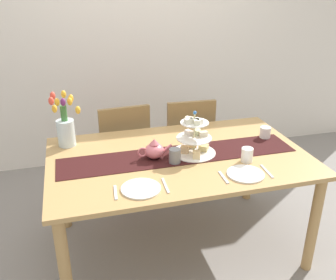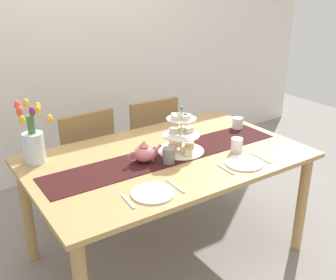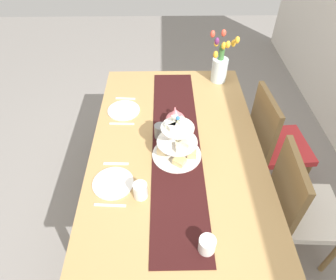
{
  "view_description": "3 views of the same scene",
  "coord_description": "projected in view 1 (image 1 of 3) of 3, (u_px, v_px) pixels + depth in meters",
  "views": [
    {
      "loc": [
        -0.67,
        -2.18,
        1.88
      ],
      "look_at": [
        -0.05,
        0.08,
        0.84
      ],
      "focal_mm": 40.0,
      "sensor_mm": 36.0,
      "label": 1
    },
    {
      "loc": [
        -1.28,
        -1.92,
        1.8
      ],
      "look_at": [
        0.04,
        0.04,
        0.84
      ],
      "focal_mm": 42.58,
      "sensor_mm": 36.0,
      "label": 2
    },
    {
      "loc": [
        1.34,
        -0.07,
        2.09
      ],
      "look_at": [
        0.01,
        -0.05,
        0.79
      ],
      "focal_mm": 31.61,
      "sensor_mm": 36.0,
      "label": 3
    }
  ],
  "objects": [
    {
      "name": "knife_left",
      "position": [
        165.0,
        185.0,
        2.17
      ],
      "size": [
        0.02,
        0.17,
        0.01
      ],
      "primitive_type": "cube",
      "rotation": [
        0.0,
        0.0,
        -0.04
      ],
      "color": "silver",
      "rests_on": "dining_table"
    },
    {
      "name": "fork_left",
      "position": [
        116.0,
        192.0,
        2.1
      ],
      "size": [
        0.03,
        0.15,
        0.01
      ],
      "primitive_type": "cube",
      "rotation": [
        0.0,
        0.0,
        -0.08
      ],
      "color": "silver",
      "rests_on": "dining_table"
    },
    {
      "name": "fork_right",
      "position": [
        223.0,
        177.0,
        2.25
      ],
      "size": [
        0.02,
        0.15,
        0.01
      ],
      "primitive_type": "cube",
      "rotation": [
        0.0,
        0.0,
        -0.04
      ],
      "color": "silver",
      "rests_on": "dining_table"
    },
    {
      "name": "dining_table",
      "position": [
        178.0,
        167.0,
        2.57
      ],
      "size": [
        1.74,
        1.07,
        0.76
      ],
      "color": "tan",
      "rests_on": "ground_plane"
    },
    {
      "name": "tulip_vase",
      "position": [
        65.0,
        127.0,
        2.63
      ],
      "size": [
        0.2,
        0.21,
        0.4
      ],
      "color": "silver",
      "rests_on": "dining_table"
    },
    {
      "name": "teapot",
      "position": [
        154.0,
        150.0,
        2.47
      ],
      "size": [
        0.24,
        0.13,
        0.14
      ],
      "color": "#D66B75",
      "rests_on": "table_runner"
    },
    {
      "name": "mug_grey",
      "position": [
        175.0,
        156.0,
        2.41
      ],
      "size": [
        0.08,
        0.08,
        0.09
      ],
      "primitive_type": "cylinder",
      "color": "slate",
      "rests_on": "table_runner"
    },
    {
      "name": "cream_jug",
      "position": [
        265.0,
        133.0,
        2.79
      ],
      "size": [
        0.08,
        0.08,
        0.08
      ],
      "primitive_type": "cylinder",
      "color": "white",
      "rests_on": "dining_table"
    },
    {
      "name": "mug_white_text",
      "position": [
        247.0,
        155.0,
        2.43
      ],
      "size": [
        0.08,
        0.08,
        0.09
      ],
      "primitive_type": "cylinder",
      "color": "white",
      "rests_on": "dining_table"
    },
    {
      "name": "chair_left",
      "position": [
        123.0,
        148.0,
        3.25
      ],
      "size": [
        0.45,
        0.45,
        0.91
      ],
      "color": "olive",
      "rests_on": "ground_plane"
    },
    {
      "name": "ground_plane",
      "position": [
        178.0,
        245.0,
        2.84
      ],
      "size": [
        8.0,
        8.0,
        0.0
      ],
      "primitive_type": "plane",
      "color": "gray"
    },
    {
      "name": "room_wall_rear",
      "position": [
        132.0,
        37.0,
        3.76
      ],
      "size": [
        6.0,
        0.08,
        2.6
      ],
      "primitive_type": "cube",
      "color": "silver",
      "rests_on": "ground_plane"
    },
    {
      "name": "chair_right",
      "position": [
        187.0,
        140.0,
        3.39
      ],
      "size": [
        0.44,
        0.44,
        0.91
      ],
      "color": "olive",
      "rests_on": "ground_plane"
    },
    {
      "name": "table_runner",
      "position": [
        179.0,
        155.0,
        2.54
      ],
      "size": [
        1.61,
        0.3,
        0.0
      ],
      "primitive_type": "cube",
      "color": "black",
      "rests_on": "dining_table"
    },
    {
      "name": "dinner_plate_left",
      "position": [
        141.0,
        189.0,
        2.13
      ],
      "size": [
        0.23,
        0.23,
        0.01
      ],
      "primitive_type": "cylinder",
      "color": "white",
      "rests_on": "dining_table"
    },
    {
      "name": "tiered_cake_stand",
      "position": [
        194.0,
        140.0,
        2.52
      ],
      "size": [
        0.3,
        0.3,
        0.3
      ],
      "color": "beige",
      "rests_on": "table_runner"
    },
    {
      "name": "dinner_plate_right",
      "position": [
        246.0,
        174.0,
        2.29
      ],
      "size": [
        0.23,
        0.23,
        0.01
      ],
      "primitive_type": "cylinder",
      "color": "white",
      "rests_on": "dining_table"
    },
    {
      "name": "knife_right",
      "position": [
        267.0,
        171.0,
        2.32
      ],
      "size": [
        0.03,
        0.17,
        0.01
      ],
      "primitive_type": "cube",
      "rotation": [
        0.0,
        0.0,
        -0.07
      ],
      "color": "silver",
      "rests_on": "dining_table"
    }
  ]
}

